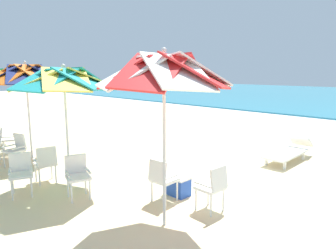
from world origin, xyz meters
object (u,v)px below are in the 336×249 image
(plastic_chair_2, at_px, (21,171))
(plastic_chair_3, at_px, (46,162))
(beach_umbrella_1, at_px, (64,80))
(beach_umbrella_2, at_px, (26,75))
(plastic_chair_6, at_px, (7,138))
(plastic_chair_0, at_px, (162,178))
(plastic_chair_4, at_px, (77,174))
(beach_umbrella_0, at_px, (164,74))
(sun_lounger_1, at_px, (289,151))
(plastic_chair_1, at_px, (213,186))
(cooler_box, at_px, (178,185))
(plastic_chair_7, at_px, (16,148))

(plastic_chair_2, distance_m, plastic_chair_3, 0.69)
(beach_umbrella_1, xyz_separation_m, beach_umbrella_2, (-2.93, 0.31, 0.08))
(plastic_chair_2, xyz_separation_m, plastic_chair_6, (-3.67, 0.88, 0.00))
(plastic_chair_2, distance_m, plastic_chair_6, 3.78)
(plastic_chair_2, height_order, beach_umbrella_2, beach_umbrella_2)
(plastic_chair_2, relative_size, plastic_chair_3, 1.00)
(plastic_chair_0, bearing_deg, plastic_chair_4, -142.97)
(beach_umbrella_0, xyz_separation_m, plastic_chair_3, (-3.26, -0.56, -1.98))
(beach_umbrella_1, relative_size, plastic_chair_6, 3.08)
(beach_umbrella_2, bearing_deg, beach_umbrella_0, -0.26)
(sun_lounger_1, bearing_deg, plastic_chair_1, -84.25)
(plastic_chair_1, xyz_separation_m, cooler_box, (-0.98, 0.12, -0.30))
(plastic_chair_2, relative_size, plastic_chair_7, 1.00)
(plastic_chair_6, bearing_deg, beach_umbrella_1, 0.55)
(plastic_chair_0, distance_m, plastic_chair_7, 4.58)
(beach_umbrella_2, relative_size, plastic_chair_7, 3.25)
(beach_umbrella_2, height_order, cooler_box, beach_umbrella_2)
(plastic_chair_1, bearing_deg, beach_umbrella_1, -157.72)
(plastic_chair_2, bearing_deg, cooler_box, 44.78)
(beach_umbrella_1, bearing_deg, plastic_chair_4, -13.91)
(beach_umbrella_0, bearing_deg, plastic_chair_1, 73.61)
(plastic_chair_1, bearing_deg, beach_umbrella_0, -106.39)
(plastic_chair_0, bearing_deg, beach_umbrella_0, -41.50)
(plastic_chair_0, xyz_separation_m, plastic_chair_1, (0.94, 0.36, 0.00))
(plastic_chair_4, bearing_deg, beach_umbrella_2, 172.50)
(plastic_chair_3, bearing_deg, beach_umbrella_0, 9.79)
(plastic_chair_0, xyz_separation_m, beach_umbrella_2, (-4.98, -0.56, 1.92))
(plastic_chair_7, relative_size, sun_lounger_1, 0.40)
(plastic_chair_6, bearing_deg, sun_lounger_1, 39.66)
(plastic_chair_2, distance_m, plastic_chair_4, 1.21)
(plastic_chair_0, height_order, beach_umbrella_1, beach_umbrella_1)
(plastic_chair_0, relative_size, beach_umbrella_2, 0.31)
(beach_umbrella_0, distance_m, cooler_box, 2.61)
(plastic_chair_3, distance_m, beach_umbrella_2, 3.11)
(plastic_chair_6, distance_m, plastic_chair_7, 1.59)
(beach_umbrella_0, relative_size, sun_lounger_1, 1.33)
(plastic_chair_2, height_order, plastic_chair_3, same)
(plastic_chair_6, relative_size, cooler_box, 1.73)
(plastic_chair_7, height_order, sun_lounger_1, plastic_chair_7)
(plastic_chair_7, bearing_deg, plastic_chair_6, 170.52)
(beach_umbrella_2, xyz_separation_m, sun_lounger_1, (5.50, 5.05, -2.13))
(plastic_chair_0, height_order, plastic_chair_7, same)
(plastic_chair_1, bearing_deg, plastic_chair_4, -148.85)
(beach_umbrella_0, bearing_deg, plastic_chair_7, -173.48)
(plastic_chair_2, bearing_deg, plastic_chair_7, 163.70)
(plastic_chair_1, relative_size, beach_umbrella_1, 0.32)
(beach_umbrella_0, distance_m, plastic_chair_1, 2.21)
(plastic_chair_4, xyz_separation_m, cooler_box, (1.33, 1.51, -0.30))
(sun_lounger_1, bearing_deg, plastic_chair_2, -114.34)
(cooler_box, bearing_deg, beach_umbrella_2, -168.14)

